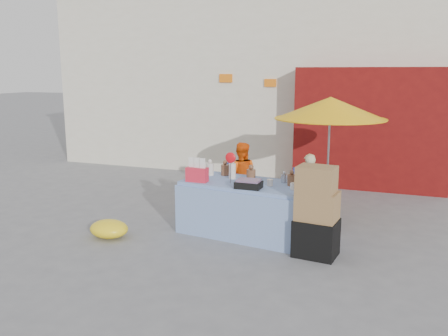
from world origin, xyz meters
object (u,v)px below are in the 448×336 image
at_px(chair_right, 306,203).
at_px(umbrella, 330,109).
at_px(chair_left, 238,197).
at_px(vendor_orange, 241,176).
at_px(box_stack, 316,215).
at_px(market_table, 250,208).
at_px(vendor_beige, 308,185).

distance_m(chair_right, umbrella, 1.69).
distance_m(chair_left, vendor_orange, 0.39).
height_order(umbrella, box_stack, umbrella).
bearing_deg(umbrella, chair_right, -136.85).
height_order(market_table, chair_left, market_table).
xyz_separation_m(market_table, umbrella, (0.97, 1.44, 1.46)).
xyz_separation_m(chair_left, vendor_orange, (0.00, 0.13, 0.37)).
xyz_separation_m(chair_right, box_stack, (0.45, -1.69, 0.33)).
xyz_separation_m(market_table, chair_left, (-0.59, 1.15, -0.17)).
distance_m(chair_right, box_stack, 1.78).
xyz_separation_m(chair_right, vendor_orange, (-1.25, 0.13, 0.37)).
bearing_deg(chair_right, box_stack, -88.27).
distance_m(market_table, vendor_orange, 1.43).
bearing_deg(chair_left, vendor_beige, -6.99).
bearing_deg(chair_right, chair_left, 166.89).
distance_m(market_table, vendor_beige, 1.46).
distance_m(vendor_orange, vendor_beige, 1.25).
relative_size(chair_left, vendor_beige, 0.76).
bearing_deg(box_stack, market_table, 154.17).
bearing_deg(umbrella, vendor_orange, -174.47).
height_order(market_table, vendor_beige, market_table).
bearing_deg(market_table, vendor_orange, 122.45).
bearing_deg(box_stack, vendor_orange, 132.88).
xyz_separation_m(chair_left, chair_right, (1.25, 0.00, 0.00)).
height_order(vendor_orange, umbrella, umbrella).
relative_size(vendor_beige, box_stack, 0.88).
height_order(market_table, umbrella, umbrella).
bearing_deg(box_stack, vendor_beige, 103.68).
bearing_deg(umbrella, chair_left, -169.62).
bearing_deg(chair_left, box_stack, -57.98).
distance_m(chair_left, umbrella, 2.27).
bearing_deg(chair_right, market_table, -132.96).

